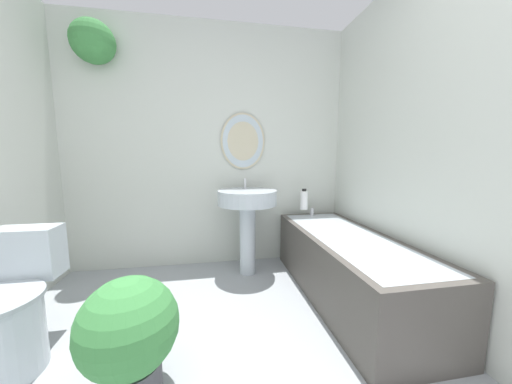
{
  "coord_description": "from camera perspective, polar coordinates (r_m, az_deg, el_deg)",
  "views": [
    {
      "loc": [
        -0.01,
        -0.29,
        1.09
      ],
      "look_at": [
        0.31,
        1.46,
        0.86
      ],
      "focal_mm": 18.0,
      "sensor_mm": 36.0,
      "label": 1
    }
  ],
  "objects": [
    {
      "name": "pedestal_sink",
      "position": [
        2.4,
        -1.93,
        -3.81
      ],
      "size": [
        0.55,
        0.55,
        0.9
      ],
      "color": "silver",
      "rests_on": "ground_plane"
    },
    {
      "name": "toilet",
      "position": [
        1.98,
        -44.76,
        -19.12
      ],
      "size": [
        0.44,
        0.61,
        0.69
      ],
      "color": "silver",
      "rests_on": "ground_plane"
    },
    {
      "name": "wall_back",
      "position": [
        2.67,
        -12.19,
        11.56
      ],
      "size": [
        2.85,
        0.36,
        2.4
      ],
      "color": "silver",
      "rests_on": "ground_plane"
    },
    {
      "name": "potted_plant",
      "position": [
        1.42,
        -26.29,
        -26.19
      ],
      "size": [
        0.43,
        0.43,
        0.57
      ],
      "color": "#47474C",
      "rests_on": "ground_plane"
    },
    {
      "name": "wall_right",
      "position": [
        2.03,
        34.05,
        9.22
      ],
      "size": [
        0.06,
        2.48,
        2.4
      ],
      "color": "silver",
      "rests_on": "ground_plane"
    },
    {
      "name": "shampoo_bottle",
      "position": [
        2.67,
        10.61,
        -1.71
      ],
      "size": [
        0.08,
        0.08,
        0.21
      ],
      "color": "white",
      "rests_on": "bathtub"
    },
    {
      "name": "bathtub",
      "position": [
        2.22,
        19.46,
        -14.98
      ],
      "size": [
        0.62,
        1.64,
        0.58
      ],
      "color": "#4C4742",
      "rests_on": "ground_plane"
    }
  ]
}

